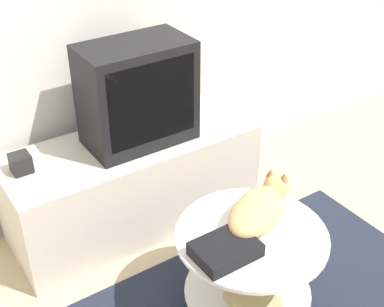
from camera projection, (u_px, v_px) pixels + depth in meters
The scene contains 6 objects.
tv_stand at pixel (134, 182), 2.79m from camera, with size 1.30×0.49×0.50m.
tv at pixel (137, 94), 2.53m from camera, with size 0.52×0.30×0.50m.
speaker at pixel (21, 163), 2.41m from camera, with size 0.09×0.09×0.09m.
coffee_table at pixel (250, 265), 2.22m from camera, with size 0.62×0.62×0.44m.
dvd_box at pixel (225, 249), 2.01m from camera, with size 0.24×0.18×0.06m.
cat at pixel (259, 208), 2.18m from camera, with size 0.53×0.33×0.14m.
Camera 1 is at (-1.13, -1.16, 1.87)m, focal length 50.00 mm.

